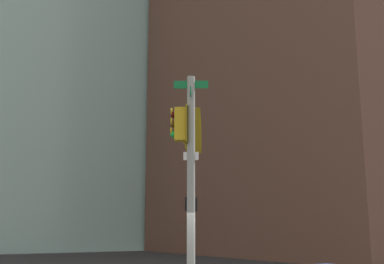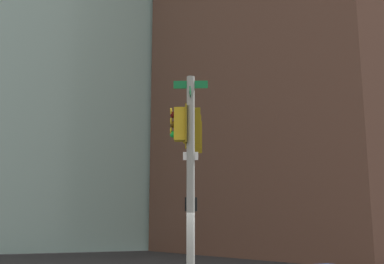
{
  "view_description": "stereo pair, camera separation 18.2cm",
  "coord_description": "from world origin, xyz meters",
  "views": [
    {
      "loc": [
        -11.91,
        7.35,
        2.02
      ],
      "look_at": [
        0.89,
        -0.62,
        5.06
      ],
      "focal_mm": 45.35,
      "sensor_mm": 36.0,
      "label": 1
    },
    {
      "loc": [
        -12.0,
        7.2,
        2.02
      ],
      "look_at": [
        0.89,
        -0.62,
        5.06
      ],
      "focal_mm": 45.35,
      "sensor_mm": 36.0,
      "label": 2
    }
  ],
  "objects": [
    {
      "name": "signal_pole_assembly",
      "position": [
        0.97,
        -0.62,
        4.56
      ],
      "size": [
        3.4,
        2.62,
        6.61
      ],
      "rotation": [
        0.0,
        0.0,
        5.69
      ],
      "color": "gray",
      "rests_on": "ground_plane"
    },
    {
      "name": "building_brick_farside",
      "position": [
        44.51,
        -8.88,
        26.75
      ],
      "size": [
        21.46,
        16.89,
        53.51
      ],
      "primitive_type": "cube",
      "color": "#845B47",
      "rests_on": "ground_plane"
    }
  ]
}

